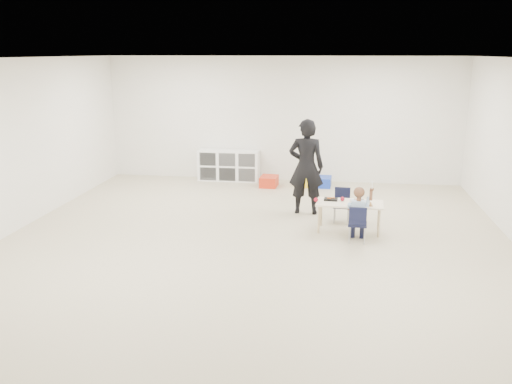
# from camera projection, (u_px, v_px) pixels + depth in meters

# --- Properties ---
(room) EXTENTS (9.00, 9.02, 2.80)m
(room) POSITION_uv_depth(u_px,v_px,m) (252.00, 157.00, 7.93)
(room) COLOR tan
(room) RESTS_ON ground
(table) EXTENTS (1.11, 0.61, 0.49)m
(table) POSITION_uv_depth(u_px,v_px,m) (349.00, 217.00, 8.93)
(table) COLOR #FCEACA
(table) RESTS_ON ground
(chair_near) EXTENTS (0.30, 0.29, 0.59)m
(chair_near) POSITION_uv_depth(u_px,v_px,m) (358.00, 224.00, 8.42)
(chair_near) COLOR black
(chair_near) RESTS_ON ground
(chair_far) EXTENTS (0.30, 0.29, 0.59)m
(chair_far) POSITION_uv_depth(u_px,v_px,m) (342.00, 205.00, 9.41)
(chair_far) COLOR black
(chair_far) RESTS_ON ground
(child) EXTENTS (0.42, 0.42, 0.93)m
(child) POSITION_uv_depth(u_px,v_px,m) (358.00, 213.00, 8.38)
(child) COLOR #A3BFDD
(child) RESTS_ON chair_near
(lunch_tray_near) EXTENTS (0.23, 0.17, 0.03)m
(lunch_tray_near) POSITION_uv_depth(u_px,v_px,m) (357.00, 201.00, 8.89)
(lunch_tray_near) COLOR black
(lunch_tray_near) RESTS_ON table
(lunch_tray_far) EXTENTS (0.23, 0.17, 0.03)m
(lunch_tray_far) POSITION_uv_depth(u_px,v_px,m) (331.00, 199.00, 9.00)
(lunch_tray_far) COLOR black
(lunch_tray_far) RESTS_ON table
(milk_carton) EXTENTS (0.07, 0.07, 0.10)m
(milk_carton) POSITION_uv_depth(u_px,v_px,m) (352.00, 202.00, 8.72)
(milk_carton) COLOR white
(milk_carton) RESTS_ON table
(bread_roll) EXTENTS (0.09, 0.09, 0.07)m
(bread_roll) POSITION_uv_depth(u_px,v_px,m) (369.00, 204.00, 8.68)
(bread_roll) COLOR #B8804B
(bread_roll) RESTS_ON table
(apple_near) EXTENTS (0.07, 0.07, 0.07)m
(apple_near) POSITION_uv_depth(u_px,v_px,m) (342.00, 199.00, 8.95)
(apple_near) COLOR maroon
(apple_near) RESTS_ON table
(apple_far) EXTENTS (0.07, 0.07, 0.07)m
(apple_far) POSITION_uv_depth(u_px,v_px,m) (316.00, 200.00, 8.89)
(apple_far) COLOR maroon
(apple_far) RESTS_ON table
(cubby_shelf) EXTENTS (1.40, 0.40, 0.70)m
(cubby_shelf) POSITION_uv_depth(u_px,v_px,m) (229.00, 165.00, 12.46)
(cubby_shelf) COLOR white
(cubby_shelf) RESTS_ON ground
(adult) EXTENTS (0.64, 0.43, 1.74)m
(adult) POSITION_uv_depth(u_px,v_px,m) (306.00, 167.00, 9.78)
(adult) COLOR black
(adult) RESTS_ON ground
(bin_red) EXTENTS (0.39, 0.49, 0.23)m
(bin_red) POSITION_uv_depth(u_px,v_px,m) (269.00, 181.00, 11.94)
(bin_red) COLOR red
(bin_red) RESTS_ON ground
(bin_yellow) EXTENTS (0.43, 0.50, 0.21)m
(bin_yellow) POSITION_uv_depth(u_px,v_px,m) (304.00, 181.00, 11.97)
(bin_yellow) COLOR yellow
(bin_yellow) RESTS_ON ground
(bin_blue) EXTENTS (0.37, 0.46, 0.22)m
(bin_blue) POSITION_uv_depth(u_px,v_px,m) (323.00, 182.00, 11.93)
(bin_blue) COLOR #1533A4
(bin_blue) RESTS_ON ground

